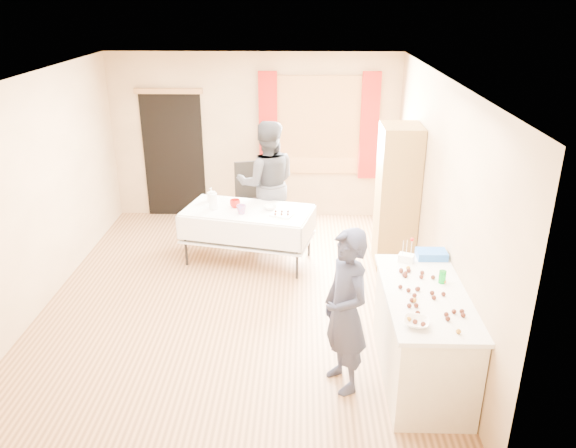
{
  "coord_description": "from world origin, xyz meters",
  "views": [
    {
      "loc": [
        0.76,
        -5.9,
        3.41
      ],
      "look_at": [
        0.6,
        0.0,
        0.97
      ],
      "focal_mm": 35.0,
      "sensor_mm": 36.0,
      "label": 1
    }
  ],
  "objects_px": {
    "party_table": "(248,230)",
    "woman": "(267,184)",
    "cabinet": "(397,197)",
    "chair": "(252,213)",
    "counter": "(422,336)",
    "girl": "(346,312)"
  },
  "relations": [
    {
      "from": "party_table",
      "to": "woman",
      "type": "bearing_deg",
      "value": 83.76
    },
    {
      "from": "cabinet",
      "to": "chair",
      "type": "distance_m",
      "value": 2.29
    },
    {
      "from": "cabinet",
      "to": "counter",
      "type": "height_order",
      "value": "cabinet"
    },
    {
      "from": "cabinet",
      "to": "party_table",
      "type": "xyz_separation_m",
      "value": [
        -1.96,
        0.01,
        -0.5
      ]
    },
    {
      "from": "cabinet",
      "to": "counter",
      "type": "bearing_deg",
      "value": -92.33
    },
    {
      "from": "chair",
      "to": "girl",
      "type": "distance_m",
      "value": 3.76
    },
    {
      "from": "cabinet",
      "to": "girl",
      "type": "bearing_deg",
      "value": -107.89
    },
    {
      "from": "cabinet",
      "to": "girl",
      "type": "height_order",
      "value": "cabinet"
    },
    {
      "from": "party_table",
      "to": "chair",
      "type": "height_order",
      "value": "chair"
    },
    {
      "from": "girl",
      "to": "counter",
      "type": "bearing_deg",
      "value": 75.53
    },
    {
      "from": "woman",
      "to": "chair",
      "type": "bearing_deg",
      "value": -57.59
    },
    {
      "from": "party_table",
      "to": "woman",
      "type": "height_order",
      "value": "woman"
    },
    {
      "from": "counter",
      "to": "girl",
      "type": "relative_size",
      "value": 1.01
    },
    {
      "from": "party_table",
      "to": "woman",
      "type": "distance_m",
      "value": 0.81
    },
    {
      "from": "counter",
      "to": "chair",
      "type": "distance_m",
      "value": 3.91
    },
    {
      "from": "counter",
      "to": "chair",
      "type": "xyz_separation_m",
      "value": [
        -1.88,
        3.42,
        -0.13
      ]
    },
    {
      "from": "party_table",
      "to": "chair",
      "type": "xyz_separation_m",
      "value": [
        -0.03,
        0.95,
        -0.12
      ]
    },
    {
      "from": "chair",
      "to": "counter",
      "type": "bearing_deg",
      "value": -76.83
    },
    {
      "from": "counter",
      "to": "woman",
      "type": "relative_size",
      "value": 0.88
    },
    {
      "from": "cabinet",
      "to": "girl",
      "type": "distance_m",
      "value": 2.73
    },
    {
      "from": "counter",
      "to": "party_table",
      "type": "bearing_deg",
      "value": 126.93
    },
    {
      "from": "cabinet",
      "to": "woman",
      "type": "relative_size",
      "value": 1.05
    }
  ]
}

